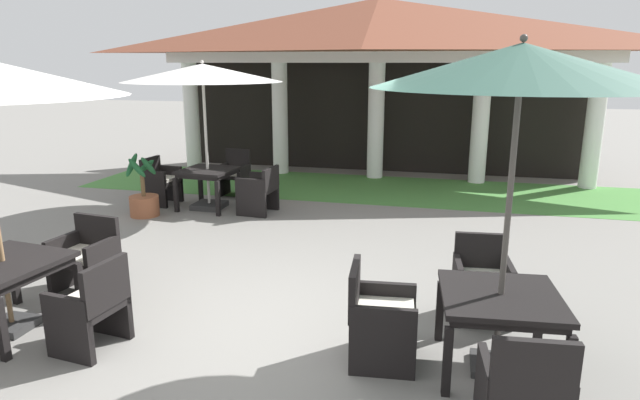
{
  "coord_description": "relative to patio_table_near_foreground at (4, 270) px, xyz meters",
  "views": [
    {
      "loc": [
        1.69,
        -4.72,
        2.62
      ],
      "look_at": [
        0.19,
        1.47,
        0.99
      ],
      "focal_mm": 30.37,
      "sensor_mm": 36.0,
      "label": 1
    }
  ],
  "objects": [
    {
      "name": "patio_chair_mid_right_north",
      "position": [
        0.02,
        5.83,
        -0.22
      ],
      "size": [
        0.58,
        0.54,
        0.92
      ],
      "rotation": [
        0.0,
        0.0,
        -3.23
      ],
      "color": "black",
      "rests_on": "ground"
    },
    {
      "name": "patio_chair_mid_right_west",
      "position": [
        -1.09,
        4.89,
        -0.21
      ],
      "size": [
        0.57,
        0.64,
        0.88
      ],
      "rotation": [
        0.0,
        0.0,
        -1.66
      ],
      "color": "black",
      "rests_on": "ground"
    },
    {
      "name": "patio_table_near_foreground",
      "position": [
        0.0,
        0.0,
        0.0
      ],
      "size": [
        1.11,
        1.11,
        0.73
      ],
      "rotation": [
        0.0,
        0.0,
        -0.12
      ],
      "color": "black",
      "rests_on": "ground"
    },
    {
      "name": "patio_table_mid_left",
      "position": [
        4.7,
        0.38,
        -0.01
      ],
      "size": [
        1.07,
        1.07,
        0.71
      ],
      "rotation": [
        0.0,
        0.0,
        0.09
      ],
      "color": "black",
      "rests_on": "ground"
    },
    {
      "name": "lawn_strip",
      "position": [
        2.51,
        7.08,
        -0.63
      ],
      "size": [
        12.21,
        2.7,
        0.01
      ],
      "primitive_type": "cube",
      "color": "#47843D",
      "rests_on": "ground"
    },
    {
      "name": "patio_chair_mid_left_west",
      "position": [
        3.68,
        0.29,
        -0.22
      ],
      "size": [
        0.63,
        0.65,
        0.9
      ],
      "rotation": [
        0.0,
        0.0,
        -1.48
      ],
      "color": "black",
      "rests_on": "ground"
    },
    {
      "name": "patio_umbrella_mid_right",
      "position": [
        -0.07,
        4.8,
        1.77
      ],
      "size": [
        2.79,
        2.79,
        2.66
      ],
      "color": "#2D2D2D",
      "rests_on": "ground"
    },
    {
      "name": "potted_palm_left_edge",
      "position": [
        -0.95,
        4.06,
        -0.34
      ],
      "size": [
        0.5,
        0.5,
        1.11
      ],
      "color": "#995638",
      "rests_on": "ground"
    },
    {
      "name": "patio_umbrella_mid_left",
      "position": [
        4.7,
        0.38,
        1.94
      ],
      "size": [
        2.32,
        2.32,
        2.82
      ],
      "color": "#2D2D2D",
      "rests_on": "ground"
    },
    {
      "name": "ground_plane",
      "position": [
        2.51,
        0.61,
        -0.64
      ],
      "size": [
        60.0,
        60.0,
        0.0
      ],
      "primitive_type": "plane",
      "color": "gray"
    },
    {
      "name": "patio_chair_mid_left_north",
      "position": [
        4.6,
        1.39,
        -0.24
      ],
      "size": [
        0.61,
        0.58,
        0.86
      ],
      "rotation": [
        0.0,
        0.0,
        -3.05
      ],
      "color": "black",
      "rests_on": "ground"
    },
    {
      "name": "patio_chair_mid_right_east",
      "position": [
        0.95,
        4.72,
        -0.22
      ],
      "size": [
        0.62,
        0.68,
        0.84
      ],
      "rotation": [
        0.0,
        0.0,
        1.49
      ],
      "color": "black",
      "rests_on": "ground"
    },
    {
      "name": "patio_chair_near_foreground_east",
      "position": [
        1.05,
        -0.13,
        -0.23
      ],
      "size": [
        0.58,
        0.64,
        0.88
      ],
      "rotation": [
        0.0,
        0.0,
        1.45
      ],
      "color": "black",
      "rests_on": "ground"
    },
    {
      "name": "background_pavilion",
      "position": [
        2.51,
        8.37,
        2.48
      ],
      "size": [
        10.41,
        3.2,
        3.98
      ],
      "color": "white",
      "rests_on": "ground"
    },
    {
      "name": "patio_chair_near_foreground_north",
      "position": [
        0.13,
        1.05,
        -0.23
      ],
      "size": [
        0.7,
        0.63,
        0.86
      ],
      "rotation": [
        0.0,
        0.0,
        -3.26
      ],
      "color": "black",
      "rests_on": "ground"
    },
    {
      "name": "patio_table_mid_right",
      "position": [
        -0.07,
        4.8,
        -0.0
      ],
      "size": [
        0.98,
        0.98,
        0.74
      ],
      "rotation": [
        0.0,
        0.0,
        -0.09
      ],
      "color": "black",
      "rests_on": "ground"
    },
    {
      "name": "patio_chair_mid_left_south",
      "position": [
        4.79,
        -0.64,
        -0.21
      ],
      "size": [
        0.6,
        0.56,
        0.94
      ],
      "rotation": [
        0.0,
        0.0,
        0.09
      ],
      "color": "black",
      "rests_on": "ground"
    }
  ]
}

